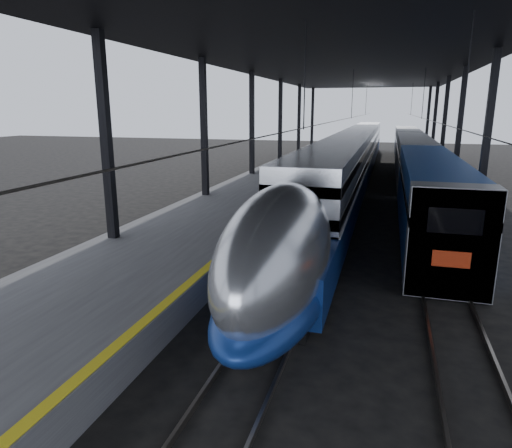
% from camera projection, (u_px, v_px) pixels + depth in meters
% --- Properties ---
extents(ground, '(160.00, 160.00, 0.00)m').
position_uv_depth(ground, '(197.00, 333.00, 12.82)').
color(ground, black).
rests_on(ground, ground).
extents(platform, '(6.00, 80.00, 1.00)m').
position_uv_depth(platform, '(263.00, 191.00, 32.27)').
color(platform, '#4C4C4F').
rests_on(platform, ground).
extents(yellow_strip, '(0.30, 80.00, 0.01)m').
position_uv_depth(yellow_strip, '(302.00, 186.00, 31.39)').
color(yellow_strip, yellow).
rests_on(yellow_strip, platform).
extents(rails, '(6.52, 80.00, 0.16)m').
position_uv_depth(rails, '(379.00, 203.00, 30.22)').
color(rails, slate).
rests_on(rails, ground).
extents(canopy, '(18.00, 75.00, 9.47)m').
position_uv_depth(canopy, '(346.00, 60.00, 28.71)').
color(canopy, black).
rests_on(canopy, ground).
extents(tgv_train, '(2.93, 65.20, 4.19)m').
position_uv_depth(tgv_train, '(353.00, 159.00, 38.76)').
color(tgv_train, silver).
rests_on(tgv_train, ground).
extents(second_train, '(2.73, 56.05, 3.77)m').
position_uv_depth(second_train, '(413.00, 159.00, 39.85)').
color(second_train, navy).
rests_on(second_train, ground).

